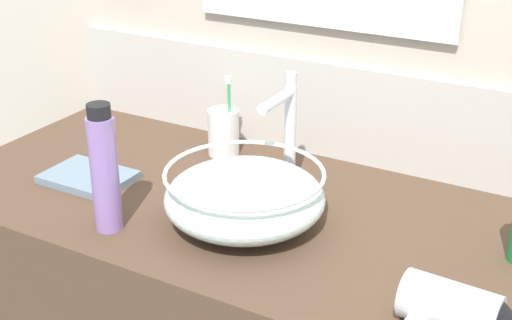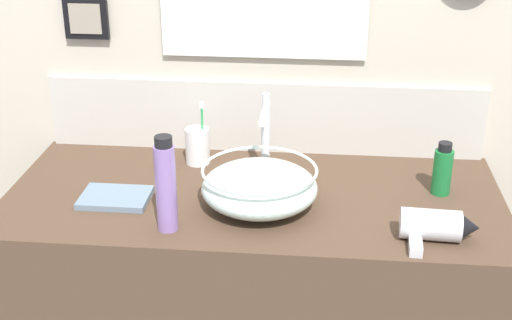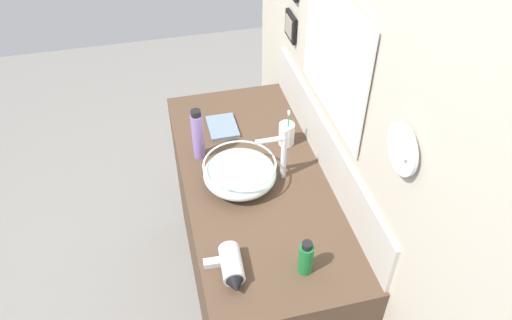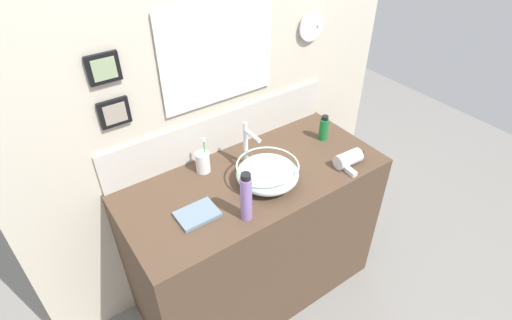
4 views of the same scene
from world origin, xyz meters
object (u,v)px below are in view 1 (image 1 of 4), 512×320
(hand_towel, at_px, (88,177))
(toothbrush_cup, at_px, (224,132))
(faucet, at_px, (287,124))
(glass_bowl_sink, at_px, (245,196))
(lotion_bottle, at_px, (104,170))
(hair_drier, at_px, (459,312))

(hand_towel, bearing_deg, toothbrush_cup, 55.78)
(faucet, xyz_separation_m, hand_towel, (-0.38, -0.17, -0.14))
(glass_bowl_sink, bearing_deg, hand_towel, -179.80)
(toothbrush_cup, height_order, lotion_bottle, lotion_bottle)
(toothbrush_cup, bearing_deg, faucet, -23.76)
(hair_drier, bearing_deg, toothbrush_cup, 148.98)
(faucet, height_order, toothbrush_cup, faucet)
(toothbrush_cup, relative_size, lotion_bottle, 0.78)
(faucet, xyz_separation_m, lotion_bottle, (-0.21, -0.30, -0.03))
(hair_drier, bearing_deg, hand_towel, 171.36)
(hair_drier, distance_m, hand_towel, 0.82)
(glass_bowl_sink, height_order, faucet, faucet)
(faucet, relative_size, lotion_bottle, 1.01)
(glass_bowl_sink, xyz_separation_m, lotion_bottle, (-0.21, -0.13, 0.06))
(glass_bowl_sink, bearing_deg, toothbrush_cup, 128.54)
(lotion_bottle, bearing_deg, glass_bowl_sink, 32.61)
(toothbrush_cup, bearing_deg, hand_towel, -124.22)
(faucet, xyz_separation_m, toothbrush_cup, (-0.20, 0.09, -0.09))
(glass_bowl_sink, xyz_separation_m, faucet, (0.00, 0.17, 0.09))
(faucet, relative_size, hair_drier, 1.32)
(toothbrush_cup, relative_size, hand_towel, 1.05)
(hair_drier, height_order, hand_towel, hair_drier)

